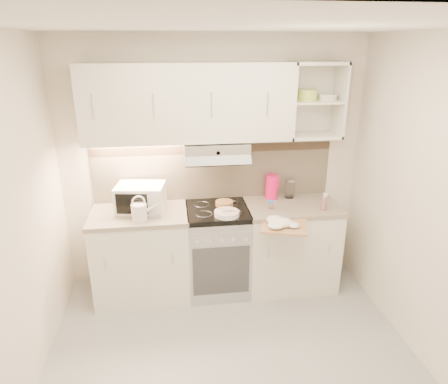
# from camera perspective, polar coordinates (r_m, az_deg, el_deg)

# --- Properties ---
(ground) EXTENTS (3.00, 3.00, 0.00)m
(ground) POSITION_cam_1_polar(r_m,az_deg,el_deg) (3.45, 1.49, -23.64)
(ground) COLOR #9A9A9D
(ground) RESTS_ON ground
(room_shell) EXTENTS (3.04, 2.84, 2.52)m
(room_shell) POSITION_cam_1_polar(r_m,az_deg,el_deg) (2.95, 0.69, 5.20)
(room_shell) COLOR beige
(room_shell) RESTS_ON ground
(base_cabinet_left) EXTENTS (0.90, 0.60, 0.86)m
(base_cabinet_left) POSITION_cam_1_polar(r_m,az_deg,el_deg) (4.07, -11.60, -8.99)
(base_cabinet_left) COLOR silver
(base_cabinet_left) RESTS_ON ground
(worktop_left) EXTENTS (0.92, 0.62, 0.04)m
(worktop_left) POSITION_cam_1_polar(r_m,az_deg,el_deg) (3.87, -12.07, -3.17)
(worktop_left) COLOR gray
(worktop_left) RESTS_ON base_cabinet_left
(base_cabinet_right) EXTENTS (0.90, 0.60, 0.86)m
(base_cabinet_right) POSITION_cam_1_polar(r_m,az_deg,el_deg) (4.22, 9.33, -7.70)
(base_cabinet_right) COLOR silver
(base_cabinet_right) RESTS_ON ground
(worktop_right) EXTENTS (0.92, 0.62, 0.04)m
(worktop_right) POSITION_cam_1_polar(r_m,az_deg,el_deg) (4.03, 9.69, -2.05)
(worktop_right) COLOR gray
(worktop_right) RESTS_ON base_cabinet_right
(electric_range) EXTENTS (0.60, 0.60, 0.90)m
(electric_range) POSITION_cam_1_polar(r_m,az_deg,el_deg) (4.07, -0.93, -8.22)
(electric_range) COLOR #B7B7BC
(electric_range) RESTS_ON ground
(microwave) EXTENTS (0.49, 0.39, 0.25)m
(microwave) POSITION_cam_1_polar(r_m,az_deg,el_deg) (3.88, -11.81, -0.79)
(microwave) COLOR white
(microwave) RESTS_ON worktop_left
(watering_can) EXTENTS (0.27, 0.14, 0.23)m
(watering_can) POSITION_cam_1_polar(r_m,az_deg,el_deg) (3.68, -11.89, -2.66)
(watering_can) COLOR silver
(watering_can) RESTS_ON worktop_left
(plate_stack) EXTENTS (0.24, 0.24, 0.05)m
(plate_stack) POSITION_cam_1_polar(r_m,az_deg,el_deg) (3.71, 0.40, -3.07)
(plate_stack) COLOR silver
(plate_stack) RESTS_ON electric_range
(bread_loaf) EXTENTS (0.17, 0.17, 0.04)m
(bread_loaf) POSITION_cam_1_polar(r_m,az_deg,el_deg) (3.94, 0.04, -1.62)
(bread_loaf) COLOR #AA8043
(bread_loaf) RESTS_ON electric_range
(pink_pitcher) EXTENTS (0.13, 0.13, 0.25)m
(pink_pitcher) POSITION_cam_1_polar(r_m,az_deg,el_deg) (4.11, 6.84, 0.76)
(pink_pitcher) COLOR #F80E5A
(pink_pitcher) RESTS_ON worktop_right
(glass_jar) EXTENTS (0.10, 0.10, 0.20)m
(glass_jar) POSITION_cam_1_polar(r_m,az_deg,el_deg) (4.17, 9.36, 0.54)
(glass_jar) COLOR silver
(glass_jar) RESTS_ON worktop_right
(spice_jar) EXTENTS (0.06, 0.06, 0.08)m
(spice_jar) POSITION_cam_1_polar(r_m,az_deg,el_deg) (3.88, 6.69, -1.78)
(spice_jar) COLOR silver
(spice_jar) RESTS_ON worktop_right
(spray_bottle) EXTENTS (0.07, 0.07, 0.18)m
(spray_bottle) POSITION_cam_1_polar(r_m,az_deg,el_deg) (3.94, 14.08, -1.48)
(spray_bottle) COLOR pink
(spray_bottle) RESTS_ON worktop_right
(cutting_board) EXTENTS (0.49, 0.46, 0.02)m
(cutting_board) POSITION_cam_1_polar(r_m,az_deg,el_deg) (3.63, 8.60, -4.77)
(cutting_board) COLOR #B27C54
(cutting_board) RESTS_ON base_cabinet_right
(dish_towel) EXTENTS (0.34, 0.32, 0.07)m
(dish_towel) POSITION_cam_1_polar(r_m,az_deg,el_deg) (3.59, 8.42, -4.19)
(dish_towel) COLOR silver
(dish_towel) RESTS_ON cutting_board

